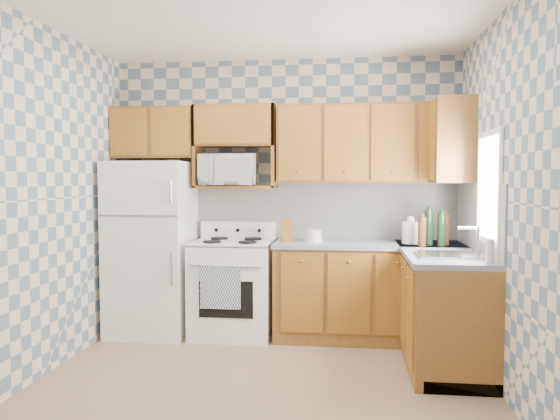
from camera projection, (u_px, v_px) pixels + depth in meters
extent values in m
plane|color=#876D51|center=(261.00, 387.00, 3.98)|extent=(3.40, 3.40, 0.00)
cube|color=slate|center=(285.00, 195.00, 5.49)|extent=(3.40, 0.02, 2.70)
cube|color=slate|center=(508.00, 203.00, 3.70)|extent=(0.02, 3.20, 2.70)
cube|color=white|center=(325.00, 211.00, 5.44)|extent=(2.60, 0.02, 0.56)
cube|color=white|center=(478.00, 217.00, 4.50)|extent=(0.02, 1.60, 0.56)
cube|color=white|center=(152.00, 248.00, 5.32)|extent=(0.75, 0.70, 1.68)
cube|color=white|center=(233.00, 289.00, 5.27)|extent=(0.76, 0.65, 0.90)
cube|color=silver|center=(233.00, 242.00, 5.25)|extent=(0.76, 0.65, 0.02)
cube|color=white|center=(239.00, 230.00, 5.51)|extent=(0.76, 0.08, 0.17)
cube|color=navy|center=(210.00, 287.00, 4.94)|extent=(0.19, 0.02, 0.39)
cube|color=navy|center=(230.00, 288.00, 4.92)|extent=(0.19, 0.02, 0.39)
cube|color=brown|center=(369.00, 293.00, 5.14)|extent=(1.75, 0.60, 0.88)
cube|color=brown|center=(440.00, 307.00, 4.58)|extent=(0.60, 1.60, 0.88)
cube|color=slate|center=(369.00, 245.00, 5.11)|extent=(1.77, 0.63, 0.04)
cube|color=slate|center=(440.00, 253.00, 4.55)|extent=(0.63, 1.60, 0.04)
cube|color=brown|center=(369.00, 144.00, 5.20)|extent=(1.75, 0.33, 0.74)
cube|color=brown|center=(155.00, 133.00, 5.44)|extent=(0.82, 0.33, 0.50)
cube|color=brown|center=(450.00, 142.00, 4.93)|extent=(0.33, 0.70, 0.74)
cube|color=brown|center=(236.00, 187.00, 5.38)|extent=(0.80, 0.33, 0.03)
imported|color=white|center=(228.00, 170.00, 5.34)|extent=(0.59, 0.44, 0.30)
cube|color=#B7B7BC|center=(449.00, 255.00, 4.20)|extent=(0.48, 0.40, 0.03)
cube|color=white|center=(489.00, 187.00, 4.14)|extent=(0.02, 0.66, 0.86)
cylinder|color=black|center=(429.00, 227.00, 4.89)|extent=(0.07, 0.07, 0.32)
cylinder|color=black|center=(441.00, 229.00, 4.81)|extent=(0.07, 0.07, 0.30)
cylinder|color=#522F14|center=(445.00, 229.00, 4.91)|extent=(0.07, 0.07, 0.28)
cylinder|color=#522F14|center=(422.00, 232.00, 4.82)|extent=(0.07, 0.07, 0.26)
cube|color=brown|center=(287.00, 230.00, 5.18)|extent=(0.11, 0.11, 0.21)
cylinder|color=white|center=(411.00, 233.00, 5.02)|extent=(0.16, 0.16, 0.20)
cylinder|color=beige|center=(490.00, 251.00, 3.85)|extent=(0.06, 0.06, 0.17)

